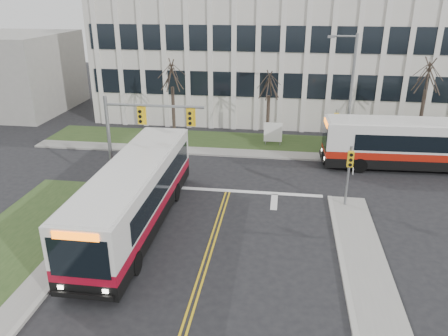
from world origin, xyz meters
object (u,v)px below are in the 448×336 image
directory_sign (273,133)px  newspaper_box_red (69,243)px  streetlight (349,89)px  bus_cross (417,145)px  bus_main (135,196)px

directory_sign → newspaper_box_red: (-9.30, -17.46, -0.70)m
streetlight → bus_cross: (4.85, -2.20, -3.45)m
streetlight → directory_sign: 6.96m
directory_sign → newspaper_box_red: size_ratio=2.11×
directory_sign → bus_main: (-6.82, -14.51, 0.62)m
bus_cross → newspaper_box_red: bearing=-56.8°
streetlight → bus_main: bearing=-133.1°
streetlight → bus_cross: size_ratio=0.70×
directory_sign → newspaper_box_red: bearing=-118.0°
bus_main → newspaper_box_red: 4.07m
bus_main → newspaper_box_red: bearing=-130.2°
streetlight → bus_cross: bearing=-24.4°
bus_cross → newspaper_box_red: size_ratio=13.77×
directory_sign → newspaper_box_red: 19.80m
directory_sign → bus_main: size_ratio=0.15×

